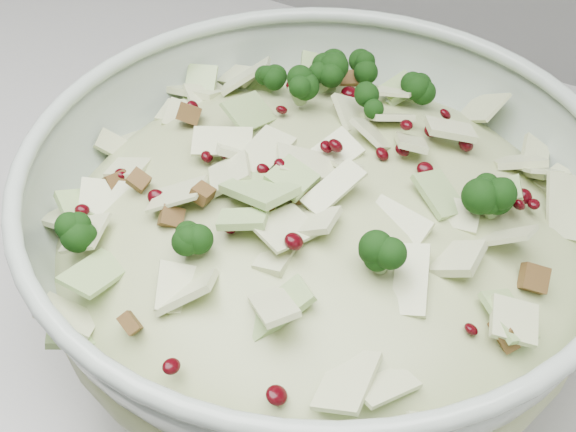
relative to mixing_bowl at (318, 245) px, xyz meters
name	(u,v)px	position (x,y,z in m)	size (l,w,h in m)	color
counter	(106,383)	(-0.35, 0.10, -0.52)	(3.60, 0.60, 0.90)	#A7A7A3
mixing_bowl	(318,245)	(0.00, 0.00, 0.00)	(0.37, 0.37, 0.14)	#A6B6A8
salad	(319,218)	(0.00, 0.00, 0.02)	(0.43, 0.43, 0.14)	#ADB67C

